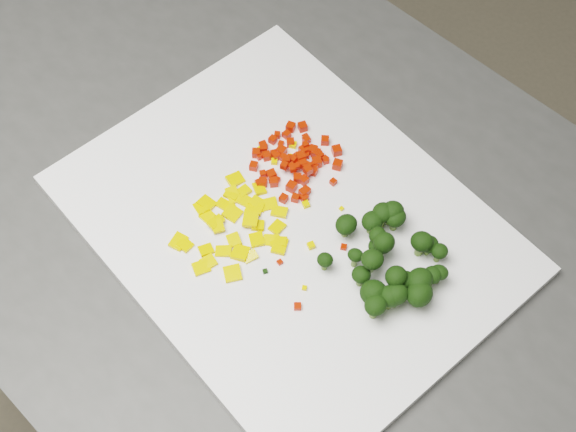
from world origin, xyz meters
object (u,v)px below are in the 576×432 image
at_px(cutting_board, 288,224).
at_px(carrot_pile, 296,156).
at_px(pepper_pile, 230,222).
at_px(counter_block, 274,358).
at_px(broccoli_pile, 384,256).

relative_size(cutting_board, carrot_pile, 4.50).
distance_m(cutting_board, pepper_pile, 0.06).
distance_m(counter_block, broccoli_pile, 0.51).
height_order(cutting_board, broccoli_pile, broccoli_pile).
height_order(counter_block, broccoli_pile, broccoli_pile).
bearing_deg(cutting_board, carrot_pile, 110.36).
xyz_separation_m(counter_block, carrot_pile, (0.01, 0.05, 0.48)).
height_order(carrot_pile, pepper_pile, carrot_pile).
height_order(counter_block, pepper_pile, pepper_pile).
xyz_separation_m(counter_block, broccoli_pile, (0.14, -0.02, 0.49)).
bearing_deg(carrot_pile, counter_block, -98.58).
relative_size(counter_block, broccoli_pile, 7.77).
xyz_separation_m(cutting_board, broccoli_pile, (0.11, -0.01, 0.03)).
relative_size(pepper_pile, broccoli_pile, 0.97).
relative_size(counter_block, cutting_board, 2.07).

